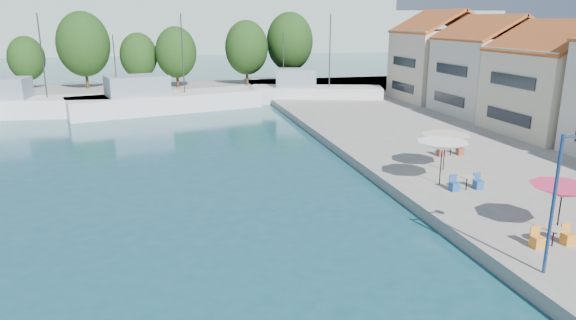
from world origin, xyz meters
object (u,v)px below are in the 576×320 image
object	(u,v)px
umbrella_white	(442,146)
umbrella_cream	(446,139)
umbrella_pink	(562,192)
trawler_02	(26,106)
street_lamp	(565,178)
trawler_03	(162,101)
trawler_04	(313,93)

from	to	relation	value
umbrella_white	umbrella_cream	world-z (taller)	umbrella_white
umbrella_pink	umbrella_cream	world-z (taller)	umbrella_cream
trawler_02	street_lamp	world-z (taller)	trawler_02
trawler_02	trawler_03	bearing A→B (deg)	4.22
trawler_02	street_lamp	size ratio (longest dim) A/B	3.31
umbrella_white	umbrella_pink	bearing A→B (deg)	-79.70
trawler_02	umbrella_cream	bearing A→B (deg)	-39.19
trawler_04	umbrella_cream	xyz separation A→B (m)	(-0.70, -30.09, 1.42)
trawler_02	trawler_03	world-z (taller)	same
trawler_02	umbrella_white	xyz separation A→B (m)	(27.44, -30.67, 1.65)
street_lamp	umbrella_cream	bearing A→B (deg)	72.92
trawler_03	umbrella_cream	size ratio (longest dim) A/B	7.06
umbrella_pink	umbrella_cream	distance (m)	9.67
umbrella_white	umbrella_cream	size ratio (longest dim) A/B	0.97
trawler_03	trawler_04	size ratio (longest dim) A/B	1.31
umbrella_pink	umbrella_cream	size ratio (longest dim) A/B	0.93
trawler_03	umbrella_pink	distance (m)	40.90
umbrella_pink	street_lamp	distance (m)	4.11
street_lamp	umbrella_white	bearing A→B (deg)	78.85
trawler_03	umbrella_pink	bearing A→B (deg)	-82.38
trawler_04	umbrella_cream	size ratio (longest dim) A/B	5.40
trawler_02	trawler_03	xyz separation A→B (m)	(12.97, -0.16, -0.00)
trawler_02	umbrella_white	distance (m)	41.19
umbrella_white	trawler_04	bearing A→B (deg)	85.89
trawler_03	umbrella_cream	xyz separation A→B (m)	(16.12, -28.04, 1.42)
trawler_03	umbrella_pink	world-z (taller)	trawler_03
umbrella_pink	trawler_02	bearing A→B (deg)	127.21
umbrella_pink	street_lamp	xyz separation A→B (m)	(-2.57, -2.76, 1.62)
trawler_04	umbrella_pink	distance (m)	39.79
umbrella_white	street_lamp	distance (m)	10.13
umbrella_white	street_lamp	world-z (taller)	street_lamp
umbrella_cream	trawler_04	bearing A→B (deg)	88.67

